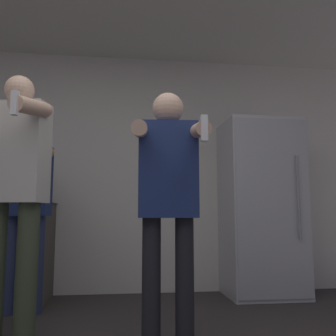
{
  "coord_description": "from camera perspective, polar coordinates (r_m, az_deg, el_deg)",
  "views": [
    {
      "loc": [
        0.13,
        -1.35,
        0.79
      ],
      "look_at": [
        0.42,
        0.93,
        1.09
      ],
      "focal_mm": 40.0,
      "sensor_mm": 36.0,
      "label": 1
    }
  ],
  "objects": [
    {
      "name": "person_man_side",
      "position": [
        2.62,
        -22.46,
        -2.09
      ],
      "size": [
        0.56,
        0.58,
        1.73
      ],
      "color": "#38422D",
      "rests_on": "ground_plane"
    },
    {
      "name": "person_spectator_back",
      "position": [
        3.4,
        -21.02,
        -4.67
      ],
      "size": [
        0.51,
        0.5,
        1.6
      ],
      "color": "navy",
      "rests_on": "ground_plane"
    },
    {
      "name": "bottle_red_label",
      "position": [
        3.8,
        -20.87,
        -3.47
      ],
      "size": [
        0.08,
        0.08,
        0.24
      ],
      "color": "black",
      "rests_on": "counter"
    },
    {
      "name": "wall_back",
      "position": [
        4.08,
        -8.99,
        -0.51
      ],
      "size": [
        7.0,
        0.06,
        2.55
      ],
      "color": "silver",
      "rests_on": "ground_plane"
    },
    {
      "name": "person_woman_foreground",
      "position": [
        2.29,
        0.03,
        -3.33
      ],
      "size": [
        0.46,
        0.52,
        1.57
      ],
      "color": "black",
      "rests_on": "ground_plane"
    },
    {
      "name": "refrigerator",
      "position": [
        3.98,
        14.05,
        -5.8
      ],
      "size": [
        0.76,
        0.65,
        1.78
      ],
      "color": "silver",
      "rests_on": "ground_plane"
    }
  ]
}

